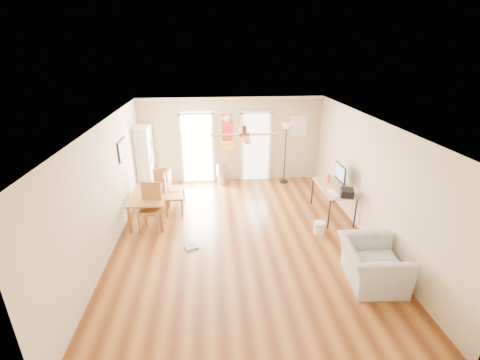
{
  "coord_description": "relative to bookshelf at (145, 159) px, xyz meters",
  "views": [
    {
      "loc": [
        -0.62,
        -6.33,
        3.96
      ],
      "look_at": [
        0.0,
        0.6,
        1.15
      ],
      "focal_mm": 24.8,
      "sensor_mm": 36.0,
      "label": 1
    }
  ],
  "objects": [
    {
      "name": "floor",
      "position": [
        2.54,
        -3.01,
        -0.94
      ],
      "size": [
        7.0,
        7.0,
        0.0
      ],
      "primitive_type": "plane",
      "color": "brown",
      "rests_on": "ground"
    },
    {
      "name": "ceiling",
      "position": [
        2.54,
        -3.01,
        1.66
      ],
      "size": [
        5.5,
        7.0,
        0.0
      ],
      "primitive_type": null,
      "color": "silver",
      "rests_on": "floor"
    },
    {
      "name": "wall_back",
      "position": [
        2.54,
        0.49,
        0.36
      ],
      "size": [
        5.5,
        0.04,
        2.6
      ],
      "primitive_type": null,
      "color": "beige",
      "rests_on": "floor"
    },
    {
      "name": "wall_front",
      "position": [
        2.54,
        -6.51,
        0.36
      ],
      "size": [
        5.5,
        0.04,
        2.6
      ],
      "primitive_type": null,
      "color": "beige",
      "rests_on": "floor"
    },
    {
      "name": "wall_left",
      "position": [
        -0.21,
        -3.01,
        0.36
      ],
      "size": [
        0.04,
        7.0,
        2.6
      ],
      "primitive_type": null,
      "color": "beige",
      "rests_on": "floor"
    },
    {
      "name": "wall_right",
      "position": [
        5.29,
        -3.01,
        0.36
      ],
      "size": [
        0.04,
        7.0,
        2.6
      ],
      "primitive_type": null,
      "color": "beige",
      "rests_on": "floor"
    },
    {
      "name": "crown_molding",
      "position": [
        2.54,
        -3.01,
        1.62
      ],
      "size": [
        5.5,
        7.0,
        0.08
      ],
      "primitive_type": null,
      "color": "white",
      "rests_on": "wall_back"
    },
    {
      "name": "kitchen_doorway",
      "position": [
        1.49,
        0.48,
        0.11
      ],
      "size": [
        0.9,
        0.1,
        2.1
      ],
      "primitive_type": null,
      "color": "white",
      "rests_on": "wall_back"
    },
    {
      "name": "bathroom_doorway",
      "position": [
        3.29,
        0.48,
        0.11
      ],
      "size": [
        0.8,
        0.1,
        2.1
      ],
      "primitive_type": null,
      "color": "white",
      "rests_on": "wall_back"
    },
    {
      "name": "wall_decal",
      "position": [
        2.42,
        0.47,
        0.61
      ],
      "size": [
        0.46,
        0.03,
        1.1
      ],
      "primitive_type": "cube",
      "color": "red",
      "rests_on": "wall_back"
    },
    {
      "name": "ac_grille",
      "position": [
        4.59,
        0.46,
        0.76
      ],
      "size": [
        0.5,
        0.04,
        0.6
      ],
      "primitive_type": "cube",
      "color": "white",
      "rests_on": "wall_back"
    },
    {
      "name": "framed_poster",
      "position": [
        -0.18,
        -1.61,
        0.76
      ],
      "size": [
        0.04,
        0.66,
        0.48
      ],
      "primitive_type": "cube",
      "color": "black",
      "rests_on": "wall_left"
    },
    {
      "name": "ceiling_fan",
      "position": [
        2.54,
        -3.31,
        1.49
      ],
      "size": [
        1.24,
        1.24,
        0.2
      ],
      "primitive_type": null,
      "color": "#593819",
      "rests_on": "ceiling"
    },
    {
      "name": "bookshelf",
      "position": [
        0.0,
        0.0,
        0.0
      ],
      "size": [
        0.43,
        0.87,
        1.89
      ],
      "primitive_type": null,
      "rotation": [
        0.0,
        0.0,
        0.07
      ],
      "color": "silver",
      "rests_on": "floor"
    },
    {
      "name": "dining_table",
      "position": [
        0.39,
        -1.96,
        -0.6
      ],
      "size": [
        0.84,
        1.39,
        0.69
      ],
      "primitive_type": null,
      "rotation": [
        0.0,
        0.0,
        -0.01
      ],
      "color": "#9E6833",
      "rests_on": "floor"
    },
    {
      "name": "dining_chair_right_a",
      "position": [
        0.94,
        -1.11,
        -0.48
      ],
      "size": [
        0.43,
        0.43,
        0.93
      ],
      "primitive_type": null,
      "rotation": [
        0.0,
        0.0,
        1.44
      ],
      "color": "#AA6C37",
      "rests_on": "floor"
    },
    {
      "name": "dining_chair_right_b",
      "position": [
        0.94,
        -1.69,
        -0.42
      ],
      "size": [
        0.46,
        0.46,
        1.05
      ],
      "primitive_type": null,
      "rotation": [
        0.0,
        0.0,
        1.63
      ],
      "color": "olive",
      "rests_on": "floor"
    },
    {
      "name": "dining_chair_near",
      "position": [
        0.47,
        -2.46,
        -0.39
      ],
      "size": [
        0.53,
        0.53,
        1.1
      ],
      "primitive_type": null,
      "rotation": [
        0.0,
        0.0,
        -0.18
      ],
      "color": "#A47235",
      "rests_on": "floor"
    },
    {
      "name": "dining_chair_far",
      "position": [
        0.45,
        -0.61,
        -0.49
      ],
      "size": [
        0.47,
        0.47,
        0.9
      ],
      "primitive_type": null,
      "rotation": [
        0.0,
        0.0,
        3.45
      ],
      "color": "#A97936",
      "rests_on": "floor"
    },
    {
      "name": "trash_can",
      "position": [
        2.21,
        0.18,
        -0.62
      ],
      "size": [
        0.36,
        0.36,
        0.65
      ],
      "primitive_type": "cylinder",
      "rotation": [
        0.0,
        0.0,
        0.23
      ],
      "color": "#B2B2B4",
      "rests_on": "floor"
    },
    {
      "name": "torchiere_lamp",
      "position": [
        4.15,
        0.15,
        -0.01
      ],
      "size": [
        0.44,
        0.44,
        1.86
      ],
      "primitive_type": null,
      "rotation": [
        0.0,
        0.0,
        0.32
      ],
      "color": "black",
      "rests_on": "floor"
    },
    {
      "name": "computer_desk",
      "position": [
        4.89,
        -2.1,
        -0.56
      ],
      "size": [
        0.71,
        1.41,
        0.76
      ],
      "primitive_type": null,
      "color": "tan",
      "rests_on": "floor"
    },
    {
      "name": "imac",
      "position": [
        5.01,
        -2.09,
        0.1
      ],
      "size": [
        0.16,
        0.61,
        0.57
      ],
      "primitive_type": null,
      "rotation": [
        0.0,
        0.0,
        0.13
      ],
      "color": "black",
      "rests_on": "computer_desk"
    },
    {
      "name": "keyboard",
      "position": [
        4.74,
        -2.46,
        -0.18
      ],
      "size": [
        0.15,
        0.42,
        0.02
      ],
      "primitive_type": "cube",
      "rotation": [
        0.0,
        0.0,
        0.04
      ],
      "color": "white",
      "rests_on": "computer_desk"
    },
    {
      "name": "printer",
      "position": [
        4.99,
        -2.64,
        -0.1
      ],
      "size": [
        0.36,
        0.4,
        0.17
      ],
      "primitive_type": "cube",
      "rotation": [
        0.0,
        0.0,
        -0.3
      ],
      "color": "black",
      "rests_on": "computer_desk"
    },
    {
      "name": "orange_bottle",
      "position": [
        4.84,
        -1.82,
        -0.08
      ],
      "size": [
        0.08,
        0.08,
        0.22
      ],
      "primitive_type": "cylinder",
      "rotation": [
        0.0,
        0.0,
        -0.05
      ],
      "color": "#DA4613",
      "rests_on": "computer_desk"
    },
    {
      "name": "wastebasket_a",
      "position": [
        4.3,
        -2.98,
        -0.8
      ],
      "size": [
        0.31,
        0.31,
        0.29
      ],
      "primitive_type": "cylinder",
      "rotation": [
        0.0,
        0.0,
        0.28
      ],
      "color": "silver",
      "rests_on": "floor"
    },
    {
      "name": "wastebasket_b",
      "position": [
        4.79,
        -4.16,
        -0.79
      ],
      "size": [
        0.32,
        0.32,
        0.3
      ],
      "primitive_type": "cylinder",
      "rotation": [
        0.0,
        0.0,
        0.27
      ],
      "color": "silver",
      "rests_on": "floor"
    },
    {
      "name": "floor_cloth",
      "position": [
        1.43,
        -3.3,
        -0.92
      ],
      "size": [
        0.32,
        0.29,
        0.04
      ],
      "primitive_type": "cube",
      "rotation": [
        0.0,
        0.0,
        0.38
      ],
      "color": "#9D9D98",
      "rests_on": "floor"
    },
    {
      "name": "armchair",
      "position": [
        4.69,
        -4.68,
        -0.57
      ],
      "size": [
        1.1,
        1.24,
        0.75
      ],
      "primitive_type": "imported",
      "rotation": [
        0.0,
        0.0,
        1.48
      ],
      "color": "#A4A5A0",
      "rests_on": "floor"
    }
  ]
}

